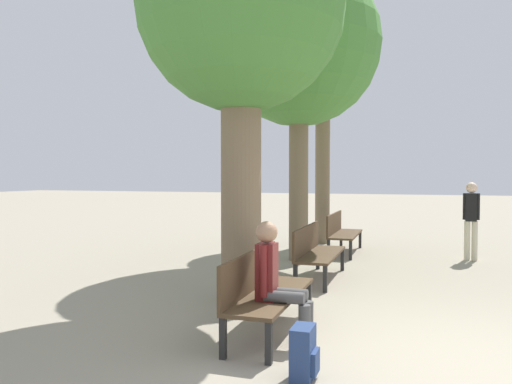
{
  "coord_description": "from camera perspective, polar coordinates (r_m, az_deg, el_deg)",
  "views": [
    {
      "loc": [
        -0.38,
        -4.83,
        1.73
      ],
      "look_at": [
        -3.75,
        5.56,
        1.35
      ],
      "focal_mm": 35.0,
      "sensor_mm": 36.0,
      "label": 1
    }
  ],
  "objects": [
    {
      "name": "bench_row_0",
      "position": [
        5.56,
        0.79,
        -10.77
      ],
      "size": [
        0.54,
        1.85,
        0.88
      ],
      "color": "#4C3823",
      "rests_on": "ground_plane"
    },
    {
      "name": "ground_plane",
      "position": [
        5.15,
        22.23,
        -17.81
      ],
      "size": [
        80.0,
        80.0,
        0.0
      ],
      "primitive_type": "plane",
      "color": "gray"
    },
    {
      "name": "person_seated",
      "position": [
        5.19,
        2.45,
        -9.87
      ],
      "size": [
        0.59,
        0.33,
        1.25
      ],
      "color": "#4C4C4C",
      "rests_on": "ground_plane"
    },
    {
      "name": "bench_row_1",
      "position": [
        8.34,
        6.75,
        -6.48
      ],
      "size": [
        0.54,
        1.85,
        0.88
      ],
      "color": "#4C3823",
      "rests_on": "ground_plane"
    },
    {
      "name": "bench_row_2",
      "position": [
        11.19,
        9.67,
        -4.33
      ],
      "size": [
        0.54,
        1.85,
        0.88
      ],
      "color": "#4C3823",
      "rests_on": "ground_plane"
    },
    {
      "name": "tree_row_2",
      "position": [
        12.91,
        7.67,
        13.15
      ],
      "size": [
        2.2,
        2.2,
        5.44
      ],
      "color": "#7A664C",
      "rests_on": "ground_plane"
    },
    {
      "name": "pedestrian_near",
      "position": [
        10.93,
        23.38,
        -2.51
      ],
      "size": [
        0.32,
        0.21,
        1.58
      ],
      "color": "beige",
      "rests_on": "ground_plane"
    },
    {
      "name": "tree_row_1",
      "position": [
        10.38,
        4.93,
        16.21
      ],
      "size": [
        3.24,
        3.24,
        5.94
      ],
      "color": "#7A664C",
      "rests_on": "ground_plane"
    },
    {
      "name": "backpack",
      "position": [
        4.44,
        5.48,
        -17.89
      ],
      "size": [
        0.21,
        0.29,
        0.45
      ],
      "color": "navy",
      "rests_on": "ground_plane"
    },
    {
      "name": "tree_row_0",
      "position": [
        7.1,
        -1.73,
        19.62
      ],
      "size": [
        2.8,
        2.8,
        5.38
      ],
      "color": "#7A664C",
      "rests_on": "ground_plane"
    }
  ]
}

